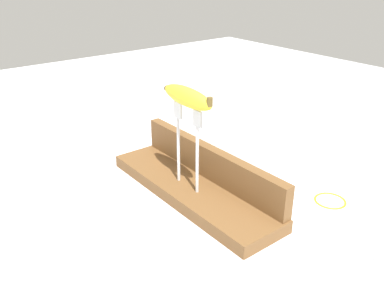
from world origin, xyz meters
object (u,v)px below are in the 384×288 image
object	(u,v)px
fork_fallen_near	(282,185)
banana_raised_center	(187,97)
fork_stand_center	(188,140)
wire_coil	(330,200)

from	to	relation	value
fork_fallen_near	banana_raised_center	bearing A→B (deg)	-115.59
fork_stand_center	wire_coil	xyz separation A→B (m)	(0.21, 0.24, -0.14)
banana_raised_center	wire_coil	distance (m)	0.40
wire_coil	fork_fallen_near	bearing A→B (deg)	-163.76
banana_raised_center	fork_fallen_near	distance (m)	0.33
banana_raised_center	wire_coil	bearing A→B (deg)	48.72
banana_raised_center	fork_fallen_near	world-z (taller)	banana_raised_center
wire_coil	fork_stand_center	bearing A→B (deg)	-131.27
fork_stand_center	fork_fallen_near	world-z (taller)	fork_stand_center
fork_fallen_near	wire_coil	bearing A→B (deg)	16.24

